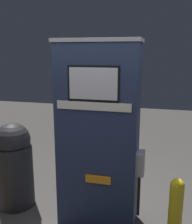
# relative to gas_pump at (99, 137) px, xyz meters

# --- Properties ---
(gas_pump) EXTENTS (1.00, 0.47, 2.17)m
(gas_pump) POSITION_rel_gas_pump_xyz_m (0.00, 0.00, 0.00)
(gas_pump) COLOR #232D4C
(gas_pump) RESTS_ON ground_plane
(safety_bollard) EXTENTS (0.14, 0.14, 0.86)m
(safety_bollard) POSITION_rel_gas_pump_xyz_m (0.86, -0.38, -0.63)
(safety_bollard) COLOR yellow
(safety_bollard) RESTS_ON ground_plane
(trash_bin) EXTENTS (0.48, 0.48, 1.14)m
(trash_bin) POSITION_rel_gas_pump_xyz_m (-1.16, 0.08, -0.50)
(trash_bin) COLOR #232326
(trash_bin) RESTS_ON ground_plane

